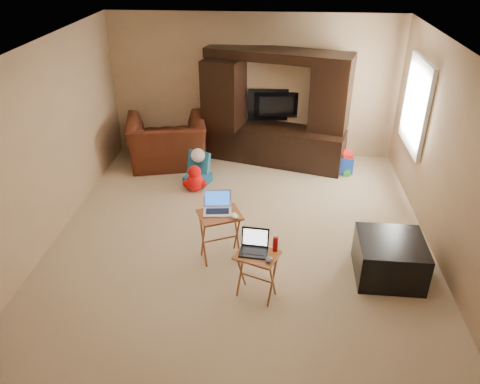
# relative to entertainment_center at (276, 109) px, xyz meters

# --- Properties ---
(floor) EXTENTS (5.50, 5.50, 0.00)m
(floor) POSITION_rel_entertainment_center_xyz_m (-0.41, -2.42, -0.99)
(floor) COLOR #CFB48F
(floor) RESTS_ON ground
(ceiling) EXTENTS (5.50, 5.50, 0.00)m
(ceiling) POSITION_rel_entertainment_center_xyz_m (-0.41, -2.42, 1.51)
(ceiling) COLOR silver
(ceiling) RESTS_ON ground
(wall_back) EXTENTS (5.00, 0.00, 5.00)m
(wall_back) POSITION_rel_entertainment_center_xyz_m (-0.41, 0.33, 0.26)
(wall_back) COLOR tan
(wall_back) RESTS_ON ground
(wall_front) EXTENTS (5.00, 0.00, 5.00)m
(wall_front) POSITION_rel_entertainment_center_xyz_m (-0.41, -5.17, 0.26)
(wall_front) COLOR tan
(wall_front) RESTS_ON ground
(wall_left) EXTENTS (0.00, 5.50, 5.50)m
(wall_left) POSITION_rel_entertainment_center_xyz_m (-2.91, -2.42, 0.26)
(wall_left) COLOR tan
(wall_left) RESTS_ON ground
(wall_right) EXTENTS (0.00, 5.50, 5.50)m
(wall_right) POSITION_rel_entertainment_center_xyz_m (2.09, -2.42, 0.26)
(wall_right) COLOR tan
(wall_right) RESTS_ON ground
(window_pane) EXTENTS (0.00, 1.20, 1.20)m
(window_pane) POSITION_rel_entertainment_center_xyz_m (2.07, -0.87, 0.41)
(window_pane) COLOR white
(window_pane) RESTS_ON ground
(window_frame) EXTENTS (0.06, 1.14, 1.34)m
(window_frame) POSITION_rel_entertainment_center_xyz_m (2.05, -0.87, 0.41)
(window_frame) COLOR white
(window_frame) RESTS_ON ground
(entertainment_center) EXTENTS (2.49, 1.24, 1.97)m
(entertainment_center) POSITION_rel_entertainment_center_xyz_m (0.00, 0.00, 0.00)
(entertainment_center) COLOR black
(entertainment_center) RESTS_ON floor
(television) EXTENTS (1.01, 0.22, 0.58)m
(television) POSITION_rel_entertainment_center_xyz_m (0.00, 0.24, -0.04)
(television) COLOR black
(television) RESTS_ON entertainment_center
(recliner) EXTENTS (1.53, 1.41, 0.85)m
(recliner) POSITION_rel_entertainment_center_xyz_m (-1.88, -0.27, -0.56)
(recliner) COLOR #4E1F10
(recliner) RESTS_ON floor
(child_rocker) EXTENTS (0.49, 0.53, 0.50)m
(child_rocker) POSITION_rel_entertainment_center_xyz_m (-1.24, -0.93, -0.74)
(child_rocker) COLOR #175E82
(child_rocker) RESTS_ON floor
(plush_toy) EXTENTS (0.40, 0.33, 0.44)m
(plush_toy) POSITION_rel_entertainment_center_xyz_m (-1.25, -1.19, -0.77)
(plush_toy) COLOR red
(plush_toy) RESTS_ON floor
(push_toy) EXTENTS (0.57, 0.41, 0.42)m
(push_toy) POSITION_rel_entertainment_center_xyz_m (1.05, -0.34, -0.78)
(push_toy) COLOR #173BB8
(push_toy) RESTS_ON floor
(ottoman) EXTENTS (0.79, 0.79, 0.49)m
(ottoman) POSITION_rel_entertainment_center_xyz_m (1.40, -3.10, -0.74)
(ottoman) COLOR black
(ottoman) RESTS_ON floor
(tray_table_left) EXTENTS (0.62, 0.57, 0.65)m
(tray_table_left) POSITION_rel_entertainment_center_xyz_m (-0.64, -2.91, -0.66)
(tray_table_left) COLOR brown
(tray_table_left) RESTS_ON floor
(tray_table_right) EXTENTS (0.54, 0.49, 0.58)m
(tray_table_right) POSITION_rel_entertainment_center_xyz_m (-0.15, -3.58, -0.70)
(tray_table_right) COLOR #AD6729
(tray_table_right) RESTS_ON floor
(laptop_left) EXTENTS (0.37, 0.31, 0.24)m
(laptop_left) POSITION_rel_entertainment_center_xyz_m (-0.67, -2.88, -0.22)
(laptop_left) COLOR silver
(laptop_left) RESTS_ON tray_table_left
(laptop_right) EXTENTS (0.32, 0.28, 0.24)m
(laptop_right) POSITION_rel_entertainment_center_xyz_m (-0.19, -3.56, -0.29)
(laptop_right) COLOR black
(laptop_right) RESTS_ON tray_table_right
(mouse_left) EXTENTS (0.13, 0.15, 0.05)m
(mouse_left) POSITION_rel_entertainment_center_xyz_m (-0.45, -2.98, -0.31)
(mouse_left) COLOR white
(mouse_left) RESTS_ON tray_table_left
(mouse_right) EXTENTS (0.11, 0.13, 0.05)m
(mouse_right) POSITION_rel_entertainment_center_xyz_m (-0.02, -3.70, -0.39)
(mouse_right) COLOR #424247
(mouse_right) RESTS_ON tray_table_right
(water_bottle) EXTENTS (0.06, 0.06, 0.18)m
(water_bottle) POSITION_rel_entertainment_center_xyz_m (0.04, -3.50, -0.32)
(water_bottle) COLOR red
(water_bottle) RESTS_ON tray_table_right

